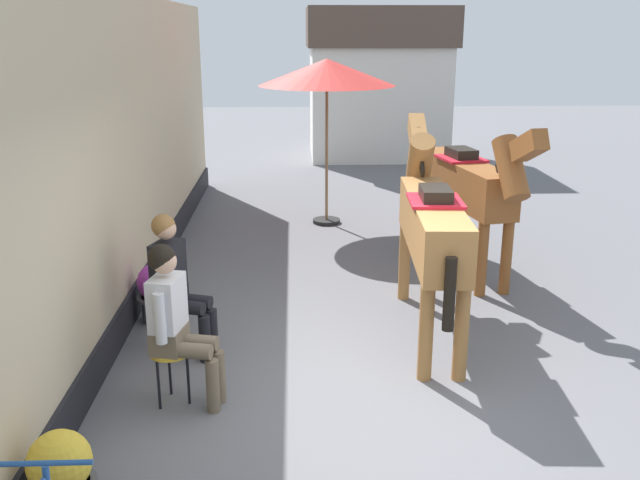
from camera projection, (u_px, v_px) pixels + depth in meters
The scene contains 10 objects.
ground_plane at pixel (346, 277), 8.75m from camera, with size 40.00×40.00×0.00m, color slate.
pub_facade_wall at pixel (100, 186), 6.78m from camera, with size 0.34×14.00×3.40m.
distant_cottage at pixel (378, 81), 16.62m from camera, with size 3.40×2.60×3.50m.
seated_visitor_near at pixel (176, 317), 5.60m from camera, with size 0.61×0.48×1.39m.
seated_visitor_far at pixel (175, 278), 6.48m from camera, with size 0.61×0.49×1.39m.
saddled_horse_near at pixel (431, 222), 6.93m from camera, with size 0.57×3.00×2.06m.
saddled_horse_far at pixel (467, 184), 8.65m from camera, with size 0.84×2.97×2.06m.
flower_planter_near at pixel (61, 477), 4.32m from camera, with size 0.43×0.43×0.64m.
flower_planter_far at pixel (157, 291), 7.38m from camera, with size 0.43×0.43×0.64m.
cafe_parasol at pixel (327, 73), 10.53m from camera, with size 2.10×2.10×2.58m.
Camera 1 is at (-0.65, -5.21, 3.01)m, focal length 38.88 mm.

